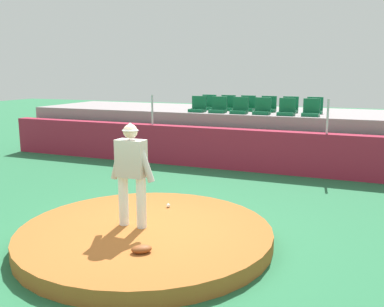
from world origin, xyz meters
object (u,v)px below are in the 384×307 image
baseball (168,205)px  stadium_chair_5 (311,111)px  stadium_chair_2 (240,108)px  stadium_chair_7 (228,106)px  stadium_chair_6 (208,105)px  stadium_chair_9 (268,107)px  fielding_glove (141,249)px  stadium_chair_10 (290,108)px  stadium_chair_0 (198,107)px  stadium_chair_1 (219,108)px  stadium_chair_4 (287,110)px  pitcher (131,167)px  stadium_chair_3 (262,109)px  stadium_chair_11 (314,108)px  stadium_chair_8 (247,106)px

baseball → stadium_chair_5: (1.89, 5.70, 1.41)m
stadium_chair_2 → stadium_chair_7: same height
stadium_chair_6 → stadium_chair_9: (2.06, -0.00, 0.00)m
fielding_glove → stadium_chair_5: 7.98m
stadium_chair_10 → fielding_glove: bearing=86.0°
fielding_glove → stadium_chair_0: 8.16m
stadium_chair_9 → stadium_chair_1: bearing=32.9°
stadium_chair_4 → stadium_chair_7: (-2.12, 0.90, 0.00)m
pitcher → stadium_chair_5: 7.14m
stadium_chair_0 → stadium_chair_10: size_ratio=1.00×
stadium_chair_5 → baseball: bearing=71.6°
stadium_chair_3 → pitcher: bearing=85.2°
stadium_chair_0 → stadium_chair_5: (3.53, -0.00, 0.00)m
pitcher → stadium_chair_3: 6.86m
stadium_chair_4 → stadium_chair_11: 1.13m
pitcher → stadium_chair_4: bearing=80.0°
stadium_chair_5 → stadium_chair_11: bearing=-89.8°
stadium_chair_3 → stadium_chair_7: 1.64m
stadium_chair_2 → stadium_chair_9: same height
pitcher → fielding_glove: pitcher is taller
pitcher → stadium_chair_5: stadium_chair_5 is taller
fielding_glove → stadium_chair_2: bearing=59.8°
pitcher → stadium_chair_3: size_ratio=3.51×
stadium_chair_2 → stadium_chair_10: bearing=-146.7°
pitcher → stadium_chair_2: size_ratio=3.51×
pitcher → stadium_chair_11: stadium_chair_11 is taller
stadium_chair_5 → stadium_chair_11: 0.86m
baseball → stadium_chair_1: bearing=99.4°
stadium_chair_0 → stadium_chair_1: size_ratio=1.00×
stadium_chair_1 → stadium_chair_3: 1.40m
stadium_chair_4 → stadium_chair_10: size_ratio=1.00×
stadium_chair_6 → stadium_chair_10: 2.76m
baseball → stadium_chair_8: (-0.25, 6.60, 1.41)m
fielding_glove → stadium_chair_2: size_ratio=0.60×
pitcher → stadium_chair_11: bearing=76.2°
pitcher → stadium_chair_1: (-0.82, 6.83, 0.43)m
stadium_chair_1 → stadium_chair_3: same height
stadium_chair_6 → stadium_chair_9: same height
stadium_chair_6 → stadium_chair_11: (3.51, -0.03, 0.00)m
stadium_chair_7 → stadium_chair_10: (2.07, -0.00, 0.00)m
fielding_glove → stadium_chair_6: 9.01m
stadium_chair_1 → stadium_chair_6: same height
fielding_glove → stadium_chair_7: 8.85m
stadium_chair_9 → stadium_chair_0: bearing=23.1°
baseball → stadium_chair_7: (-0.93, 6.58, 1.41)m
stadium_chair_8 → stadium_chair_1: bearing=52.5°
pitcher → stadium_chair_1: size_ratio=3.51×
stadium_chair_7 → stadium_chair_11: size_ratio=1.00×
stadium_chair_0 → stadium_chair_2: same height
stadium_chair_11 → stadium_chair_1: bearing=17.1°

